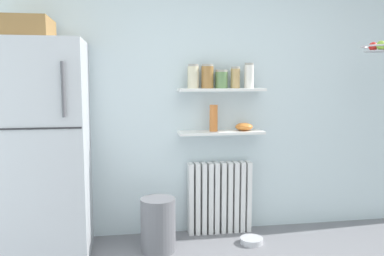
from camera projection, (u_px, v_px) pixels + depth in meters
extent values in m
cube|color=silver|center=(214.00, 96.00, 3.83)|extent=(7.04, 0.10, 2.60)
cube|color=#B7BABF|center=(43.00, 151.00, 3.26)|extent=(0.70, 0.68, 1.76)
cube|color=#262628|center=(32.00, 129.00, 2.89)|extent=(0.69, 0.01, 0.01)
cylinder|color=#4C4C51|center=(63.00, 89.00, 2.88)|extent=(0.02, 0.02, 0.40)
cube|color=olive|center=(23.00, 29.00, 3.12)|extent=(0.42, 0.48, 0.16)
cube|color=white|center=(191.00, 199.00, 3.78)|extent=(0.04, 0.12, 0.68)
cube|color=white|center=(197.00, 199.00, 3.79)|extent=(0.04, 0.12, 0.68)
cube|color=white|center=(204.00, 198.00, 3.80)|extent=(0.04, 0.12, 0.68)
cube|color=white|center=(210.00, 198.00, 3.81)|extent=(0.04, 0.12, 0.68)
cube|color=white|center=(216.00, 198.00, 3.82)|extent=(0.04, 0.12, 0.68)
cube|color=white|center=(223.00, 197.00, 3.83)|extent=(0.04, 0.12, 0.68)
cube|color=white|center=(229.00, 197.00, 3.84)|extent=(0.04, 0.12, 0.68)
cube|color=white|center=(235.00, 197.00, 3.85)|extent=(0.04, 0.12, 0.68)
cube|color=white|center=(242.00, 196.00, 3.86)|extent=(0.04, 0.12, 0.68)
cube|color=white|center=(248.00, 196.00, 3.88)|extent=(0.04, 0.12, 0.68)
cube|color=white|center=(221.00, 132.00, 3.72)|extent=(0.79, 0.22, 0.02)
cube|color=white|center=(221.00, 90.00, 3.67)|extent=(0.79, 0.22, 0.02)
cylinder|color=beige|center=(193.00, 77.00, 3.62)|extent=(0.10, 0.10, 0.20)
cylinder|color=gray|center=(193.00, 65.00, 3.60)|extent=(0.09, 0.09, 0.02)
cylinder|color=olive|center=(207.00, 77.00, 3.64)|extent=(0.11, 0.11, 0.20)
cylinder|color=gray|center=(207.00, 65.00, 3.63)|extent=(0.10, 0.10, 0.02)
cylinder|color=#5B7F4C|center=(221.00, 80.00, 3.66)|extent=(0.11, 0.11, 0.15)
cylinder|color=gray|center=(221.00, 71.00, 3.65)|extent=(0.11, 0.11, 0.02)
cylinder|color=tan|center=(235.00, 78.00, 3.68)|extent=(0.09, 0.09, 0.18)
cylinder|color=gray|center=(235.00, 68.00, 3.67)|extent=(0.08, 0.08, 0.02)
cylinder|color=silver|center=(249.00, 77.00, 3.70)|extent=(0.09, 0.09, 0.21)
cylinder|color=gray|center=(249.00, 64.00, 3.69)|extent=(0.08, 0.08, 0.02)
cylinder|color=#CC7033|center=(214.00, 118.00, 3.69)|extent=(0.08, 0.08, 0.24)
ellipsoid|color=orange|center=(244.00, 127.00, 3.75)|extent=(0.16, 0.16, 0.07)
cylinder|color=slate|center=(158.00, 225.00, 3.43)|extent=(0.30, 0.30, 0.46)
cylinder|color=#B7B7BC|center=(252.00, 241.00, 3.60)|extent=(0.21, 0.21, 0.05)
torus|color=#B2B2B7|center=(381.00, 46.00, 3.37)|extent=(0.32, 0.32, 0.01)
cylinder|color=#A8A8AD|center=(381.00, 51.00, 3.37)|extent=(0.26, 0.26, 0.01)
sphere|color=red|center=(373.00, 47.00, 3.42)|extent=(0.07, 0.07, 0.07)
sphere|color=#7FAD38|center=(381.00, 45.00, 3.31)|extent=(0.08, 0.08, 0.08)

